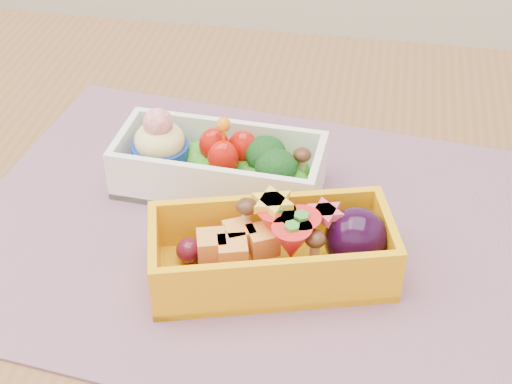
% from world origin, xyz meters
% --- Properties ---
extents(table, '(1.20, 0.80, 0.75)m').
position_xyz_m(table, '(0.00, 0.00, 0.65)').
color(table, brown).
rests_on(table, ground).
extents(placemat, '(0.52, 0.42, 0.00)m').
position_xyz_m(placemat, '(0.04, 0.02, 0.75)').
color(placemat, gray).
rests_on(placemat, table).
extents(bento_white, '(0.19, 0.09, 0.08)m').
position_xyz_m(bento_white, '(0.00, 0.07, 0.78)').
color(bento_white, white).
rests_on(bento_white, placemat).
extents(bento_yellow, '(0.20, 0.13, 0.06)m').
position_xyz_m(bento_yellow, '(0.07, -0.03, 0.78)').
color(bento_yellow, '#F1A50C').
rests_on(bento_yellow, placemat).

